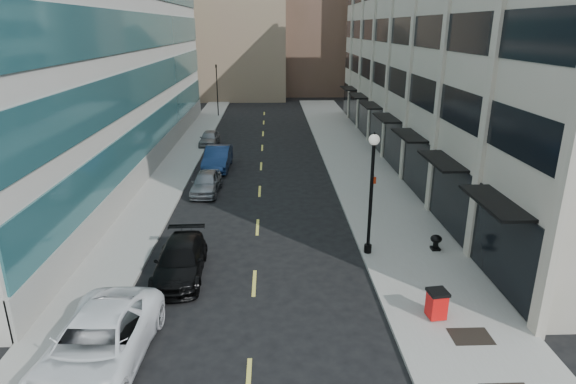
{
  "coord_description": "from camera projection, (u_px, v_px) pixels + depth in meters",
  "views": [
    {
      "loc": [
        0.77,
        -10.02,
        10.28
      ],
      "look_at": [
        1.59,
        12.27,
        2.59
      ],
      "focal_mm": 30.0,
      "sensor_mm": 36.0,
      "label": 1
    }
  ],
  "objects": [
    {
      "name": "urn_planter",
      "position": [
        436.0,
        241.0,
        22.92
      ],
      "size": [
        0.54,
        0.54,
        0.75
      ],
      "rotation": [
        0.0,
        0.0,
        0.0
      ],
      "color": "black",
      "rests_on": "sidewalk_right"
    },
    {
      "name": "building_right",
      "position": [
        485.0,
        45.0,
        35.95
      ],
      "size": [
        15.3,
        46.5,
        18.25
      ],
      "color": "#B9AC9C",
      "rests_on": "ground"
    },
    {
      "name": "car_silver_sedan",
      "position": [
        206.0,
        182.0,
        31.16
      ],
      "size": [
        1.87,
        4.26,
        1.43
      ],
      "primitive_type": "imported",
      "rotation": [
        0.0,
        0.0,
        -0.04
      ],
      "color": "gray",
      "rests_on": "ground"
    },
    {
      "name": "car_grey_sedan",
      "position": [
        209.0,
        138.0,
        43.7
      ],
      "size": [
        1.73,
        3.99,
        1.34
      ],
      "primitive_type": "imported",
      "rotation": [
        0.0,
        0.0,
        -0.04
      ],
      "color": "gray",
      "rests_on": "ground"
    },
    {
      "name": "car_white_van",
      "position": [
        97.0,
        345.0,
        15.02
      ],
      "size": [
        3.18,
        6.36,
        1.73
      ],
      "primitive_type": "imported",
      "rotation": [
        0.0,
        0.0,
        -0.05
      ],
      "color": "white",
      "rests_on": "ground"
    },
    {
      "name": "road_centerline",
      "position": [
        259.0,
        207.0,
        28.85
      ],
      "size": [
        0.15,
        68.2,
        0.01
      ],
      "color": "#D8CC4C",
      "rests_on": "ground"
    },
    {
      "name": "grate_far",
      "position": [
        471.0,
        336.0,
        16.6
      ],
      "size": [
        1.4,
        1.0,
        0.01
      ],
      "primitive_type": "cube",
      "color": "black",
      "rests_on": "sidewalk_right"
    },
    {
      "name": "skyline_tan_far",
      "position": [
        183.0,
        22.0,
        82.41
      ],
      "size": [
        12.0,
        14.0,
        22.0
      ],
      "primitive_type": "cube",
      "color": "#7E6653",
      "rests_on": "ground"
    },
    {
      "name": "building_left",
      "position": [
        37.0,
        31.0,
        34.49
      ],
      "size": [
        16.14,
        46.0,
        20.0
      ],
      "color": "beige",
      "rests_on": "ground"
    },
    {
      "name": "lamppost",
      "position": [
        372.0,
        184.0,
        21.67
      ],
      "size": [
        0.48,
        0.48,
        5.83
      ],
      "color": "black",
      "rests_on": "sidewalk_right"
    },
    {
      "name": "sign_post",
      "position": [
        373.0,
        189.0,
        26.61
      ],
      "size": [
        0.29,
        0.07,
        2.49
      ],
      "rotation": [
        0.0,
        0.0,
        0.1
      ],
      "color": "slate",
      "rests_on": "sidewalk_right"
    },
    {
      "name": "skyline_tan_near",
      "position": [
        237.0,
        0.0,
        72.34
      ],
      "size": [
        14.0,
        18.0,
        28.0
      ],
      "primitive_type": "cube",
      "color": "#7E6653",
      "rests_on": "ground"
    },
    {
      "name": "car_black_pickup",
      "position": [
        180.0,
        261.0,
        20.74
      ],
      "size": [
        2.17,
        5.04,
        1.44
      ],
      "primitive_type": "imported",
      "rotation": [
        0.0,
        0.0,
        0.03
      ],
      "color": "black",
      "rests_on": "ground"
    },
    {
      "name": "car_blue_sedan",
      "position": [
        218.0,
        158.0,
        36.38
      ],
      "size": [
        1.95,
        5.2,
        1.7
      ],
      "primitive_type": "imported",
      "rotation": [
        0.0,
        0.0,
        -0.03
      ],
      "color": "navy",
      "rests_on": "ground"
    },
    {
      "name": "traffic_signal",
      "position": [
        216.0,
        68.0,
        56.09
      ],
      "size": [
        0.66,
        0.66,
        6.98
      ],
      "color": "black",
      "rests_on": "ground"
    },
    {
      "name": "sidewalk_left",
      "position": [
        160.0,
        191.0,
        31.44
      ],
      "size": [
        3.0,
        80.0,
        0.15
      ],
      "primitive_type": "cube",
      "color": "gray",
      "rests_on": "ground"
    },
    {
      "name": "trash_bin",
      "position": [
        437.0,
        303.0,
        17.5
      ],
      "size": [
        0.77,
        0.81,
        1.11
      ],
      "rotation": [
        0.0,
        0.0,
        0.13
      ],
      "color": "red",
      "rests_on": "sidewalk_right"
    },
    {
      "name": "sidewalk_right",
      "position": [
        373.0,
        189.0,
        31.93
      ],
      "size": [
        5.0,
        80.0,
        0.15
      ],
      "primitive_type": "cube",
      "color": "gray",
      "rests_on": "ground"
    },
    {
      "name": "skyline_stone",
      "position": [
        383.0,
        29.0,
        72.52
      ],
      "size": [
        10.0,
        14.0,
        20.0
      ],
      "primitive_type": "cube",
      "color": "#B9AC9C",
      "rests_on": "ground"
    }
  ]
}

